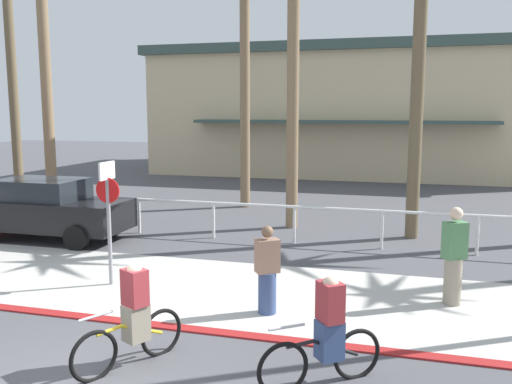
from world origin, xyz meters
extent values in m
plane|color=#4C4C51|center=(0.00, 10.00, 0.00)|extent=(80.00, 80.00, 0.00)
cube|color=beige|center=(0.00, 4.20, 0.01)|extent=(44.00, 4.00, 0.02)
cube|color=maroon|center=(0.00, 2.20, 0.01)|extent=(44.00, 0.24, 0.03)
cube|color=beige|center=(0.66, 27.71, 3.26)|extent=(21.24, 11.41, 6.52)
cube|color=#384C47|center=(0.66, 27.71, 6.77)|extent=(21.84, 12.01, 0.50)
cube|color=#384C47|center=(0.66, 21.50, 3.00)|extent=(14.87, 1.20, 0.16)
cylinder|color=white|center=(0.00, 8.50, 1.00)|extent=(25.52, 0.08, 0.08)
cylinder|color=white|center=(-8.12, 8.50, 0.50)|extent=(0.08, 0.08, 1.00)
cylinder|color=white|center=(-5.80, 8.50, 0.50)|extent=(0.08, 0.08, 1.00)
cylinder|color=white|center=(-3.48, 8.50, 0.50)|extent=(0.08, 0.08, 1.00)
cylinder|color=white|center=(-1.16, 8.50, 0.50)|extent=(0.08, 0.08, 1.00)
cylinder|color=white|center=(1.16, 8.50, 0.50)|extent=(0.08, 0.08, 1.00)
cylinder|color=white|center=(3.48, 8.50, 0.50)|extent=(0.08, 0.08, 1.00)
cylinder|color=white|center=(5.80, 8.50, 0.50)|extent=(0.08, 0.08, 1.00)
cylinder|color=gray|center=(-1.75, 3.94, 1.10)|extent=(0.08, 0.08, 2.20)
cube|color=white|center=(-1.75, 3.94, 2.38)|extent=(0.04, 0.56, 0.36)
cylinder|color=red|center=(-1.75, 3.94, 1.98)|extent=(0.52, 0.03, 0.52)
cylinder|color=brown|center=(-10.68, 12.29, 4.74)|extent=(0.36, 0.36, 9.48)
cylinder|color=#846B4C|center=(-7.60, 10.14, 4.83)|extent=(0.36, 0.36, 9.66)
cylinder|color=#846B4C|center=(-1.75, 13.55, 4.02)|extent=(0.36, 0.36, 8.04)
cylinder|color=#846B4C|center=(0.67, 10.47, 4.69)|extent=(0.36, 0.36, 9.38)
cylinder|color=brown|center=(4.23, 10.03, 4.18)|extent=(0.36, 0.36, 8.36)
cube|color=black|center=(-5.48, 7.11, 0.73)|extent=(4.40, 1.80, 0.80)
cube|color=#1E2328|center=(-5.73, 7.11, 1.41)|extent=(2.29, 1.58, 0.56)
cylinder|color=black|center=(-4.07, 8.01, 0.33)|extent=(0.66, 0.22, 0.66)
cylinder|color=black|center=(-4.07, 6.21, 0.33)|extent=(0.66, 0.22, 0.66)
cylinder|color=black|center=(-6.89, 8.01, 0.33)|extent=(0.66, 0.22, 0.66)
torus|color=black|center=(0.14, 0.29, 0.33)|extent=(0.39, 0.66, 0.72)
torus|color=black|center=(0.66, 1.25, 0.33)|extent=(0.39, 0.66, 0.72)
cylinder|color=gold|center=(0.50, 0.96, 0.48)|extent=(0.37, 0.63, 0.35)
cylinder|color=gold|center=(0.26, 0.50, 0.62)|extent=(0.23, 0.36, 0.07)
cylinder|color=gold|center=(0.46, 0.88, 0.55)|extent=(0.05, 0.05, 0.44)
cylinder|color=silver|center=(0.16, 0.33, 0.88)|extent=(0.27, 0.46, 0.04)
cube|color=gray|center=(0.46, 0.88, 0.61)|extent=(0.40, 0.41, 0.52)
cube|color=#A33338|center=(0.46, 0.88, 1.13)|extent=(0.42, 0.39, 0.52)
sphere|color=beige|center=(0.46, 0.88, 1.36)|extent=(0.22, 0.22, 0.22)
torus|color=black|center=(2.65, 0.62, 0.33)|extent=(0.60, 0.49, 0.72)
torus|color=black|center=(3.52, 1.30, 0.33)|extent=(0.60, 0.49, 0.72)
cylinder|color=black|center=(3.25, 1.09, 0.48)|extent=(0.58, 0.46, 0.35)
cylinder|color=black|center=(2.84, 0.77, 0.62)|extent=(0.33, 0.27, 0.07)
cylinder|color=black|center=(3.18, 1.03, 0.55)|extent=(0.05, 0.05, 0.44)
cylinder|color=silver|center=(2.69, 0.65, 0.88)|extent=(0.42, 0.34, 0.04)
cube|color=#384C7A|center=(3.18, 1.03, 0.61)|extent=(0.42, 0.42, 0.52)
cube|color=#A33338|center=(3.18, 1.03, 1.13)|extent=(0.41, 0.43, 0.52)
sphere|color=beige|center=(3.18, 1.03, 1.36)|extent=(0.22, 0.22, 0.22)
cylinder|color=gray|center=(4.95, 4.60, 0.44)|extent=(0.44, 0.44, 0.89)
cube|color=#4C7F51|center=(4.95, 4.60, 1.23)|extent=(0.48, 0.43, 0.68)
sphere|color=beige|center=(4.95, 4.60, 1.72)|extent=(0.24, 0.24, 0.24)
cylinder|color=#384C7A|center=(1.77, 3.24, 0.38)|extent=(0.45, 0.45, 0.77)
cube|color=#93705B|center=(1.77, 3.24, 1.06)|extent=(0.48, 0.44, 0.59)
sphere|color=brown|center=(1.77, 3.24, 1.49)|extent=(0.21, 0.21, 0.21)
camera|label=1|loc=(4.09, -5.78, 3.59)|focal=38.49mm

